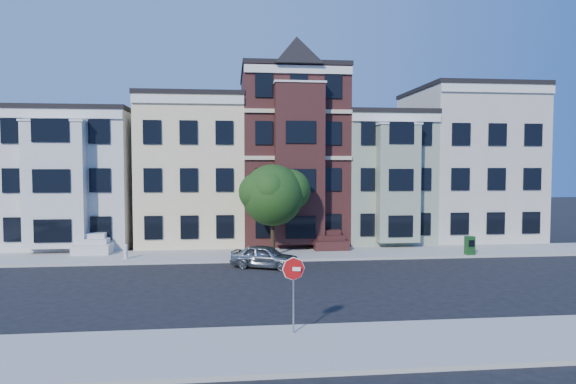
{
  "coord_description": "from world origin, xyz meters",
  "views": [
    {
      "loc": [
        -4.33,
        -22.92,
        5.53
      ],
      "look_at": [
        -1.54,
        2.34,
        4.2
      ],
      "focal_mm": 32.0,
      "sensor_mm": 36.0,
      "label": 1
    }
  ],
  "objects": [
    {
      "name": "house_green",
      "position": [
        6.5,
        14.5,
        4.5
      ],
      "size": [
        6.0,
        9.0,
        9.0
      ],
      "primitive_type": "cube",
      "color": "gray",
      "rests_on": "ground"
    },
    {
      "name": "ground",
      "position": [
        0.0,
        0.0,
        0.0
      ],
      "size": [
        120.0,
        120.0,
        0.0
      ],
      "primitive_type": "plane",
      "color": "black"
    },
    {
      "name": "house_brown",
      "position": [
        0.0,
        14.5,
        6.0
      ],
      "size": [
        7.0,
        9.0,
        12.0
      ],
      "primitive_type": "cube",
      "color": "#381816",
      "rests_on": "ground"
    },
    {
      "name": "fire_hydrant",
      "position": [
        -10.39,
        7.14,
        0.49
      ],
      "size": [
        0.3,
        0.3,
        0.68
      ],
      "primitive_type": "cylinder",
      "rotation": [
        0.0,
        0.0,
        -0.3
      ],
      "color": "beige",
      "rests_on": "far_sidewalk"
    },
    {
      "name": "stop_sign",
      "position": [
        -2.38,
        -6.84,
        1.54
      ],
      "size": [
        0.77,
        0.28,
        2.77
      ],
      "primitive_type": null,
      "rotation": [
        0.0,
        0.0,
        -0.24
      ],
      "color": "#B61111",
      "rests_on": "near_sidewalk"
    },
    {
      "name": "newspaper_box",
      "position": [
        9.91,
        6.3,
        0.71
      ],
      "size": [
        0.53,
        0.48,
        1.11
      ],
      "primitive_type": "cube",
      "rotation": [
        0.0,
        0.0,
        0.07
      ],
      "color": "#1C521E",
      "rests_on": "far_sidewalk"
    },
    {
      "name": "far_sidewalk",
      "position": [
        0.0,
        8.0,
        0.07
      ],
      "size": [
        60.0,
        4.0,
        0.15
      ],
      "primitive_type": "cube",
      "color": "#9E9B93",
      "rests_on": "ground"
    },
    {
      "name": "street_tree",
      "position": [
        -1.9,
        7.31,
        3.51
      ],
      "size": [
        7.65,
        7.65,
        6.72
      ],
      "primitive_type": null,
      "rotation": [
        0.0,
        0.0,
        0.43
      ],
      "color": "#285219",
      "rests_on": "far_sidewalk"
    },
    {
      "name": "house_cream",
      "position": [
        13.5,
        14.5,
        5.5
      ],
      "size": [
        8.0,
        9.0,
        11.0
      ],
      "primitive_type": "cube",
      "color": "beige",
      "rests_on": "ground"
    },
    {
      "name": "parked_car",
      "position": [
        -2.57,
        4.4,
        0.62
      ],
      "size": [
        3.94,
        2.81,
        1.25
      ],
      "primitive_type": "imported",
      "rotation": [
        0.0,
        0.0,
        1.16
      ],
      "color": "gray",
      "rests_on": "ground"
    },
    {
      "name": "near_sidewalk",
      "position": [
        0.0,
        -8.0,
        0.07
      ],
      "size": [
        60.0,
        4.0,
        0.15
      ],
      "primitive_type": "cube",
      "color": "#9E9B93",
      "rests_on": "ground"
    },
    {
      "name": "house_yellow",
      "position": [
        -7.0,
        14.5,
        5.0
      ],
      "size": [
        7.0,
        9.0,
        10.0
      ],
      "primitive_type": "cube",
      "color": "beige",
      "rests_on": "ground"
    },
    {
      "name": "house_white",
      "position": [
        -15.0,
        14.5,
        4.5
      ],
      "size": [
        8.0,
        9.0,
        9.0
      ],
      "primitive_type": "cube",
      "color": "silver",
      "rests_on": "ground"
    }
  ]
}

